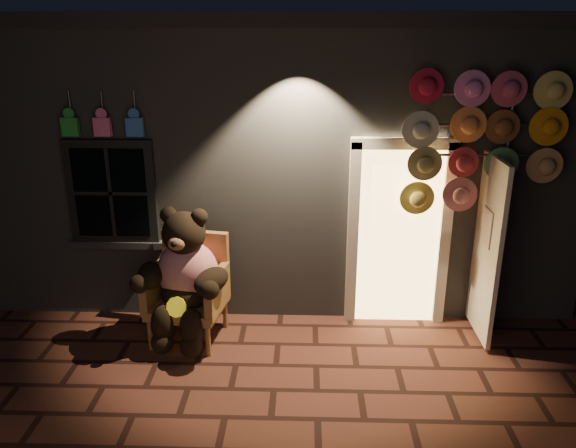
{
  "coord_description": "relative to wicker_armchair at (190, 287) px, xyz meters",
  "views": [
    {
      "loc": [
        0.29,
        -4.57,
        3.3
      ],
      "look_at": [
        0.11,
        1.0,
        1.35
      ],
      "focal_mm": 35.0,
      "sensor_mm": 36.0,
      "label": 1
    }
  ],
  "objects": [
    {
      "name": "teddy_bear",
      "position": [
        -0.02,
        -0.15,
        0.2
      ],
      "size": [
        1.07,
        0.91,
        1.5
      ],
      "rotation": [
        0.0,
        0.0,
        -0.16
      ],
      "color": "red",
      "rests_on": "ground"
    },
    {
      "name": "shop_building",
      "position": [
        0.99,
        2.96,
        1.15
      ],
      "size": [
        7.3,
        5.95,
        3.51
      ],
      "color": "slate",
      "rests_on": "ground"
    },
    {
      "name": "ground",
      "position": [
        0.98,
        -1.03,
        -0.58
      ],
      "size": [
        60.0,
        60.0,
        0.0
      ],
      "primitive_type": "plane",
      "color": "#562B21",
      "rests_on": "ground"
    },
    {
      "name": "hat_rack",
      "position": [
        3.07,
        0.25,
        1.64
      ],
      "size": [
        1.64,
        0.22,
        2.9
      ],
      "color": "#59595E",
      "rests_on": "ground"
    },
    {
      "name": "wicker_armchair",
      "position": [
        0.0,
        0.0,
        0.0
      ],
      "size": [
        0.9,
        0.84,
        1.17
      ],
      "rotation": [
        0.0,
        0.0,
        -0.16
      ],
      "color": "#965B3A",
      "rests_on": "ground"
    }
  ]
}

